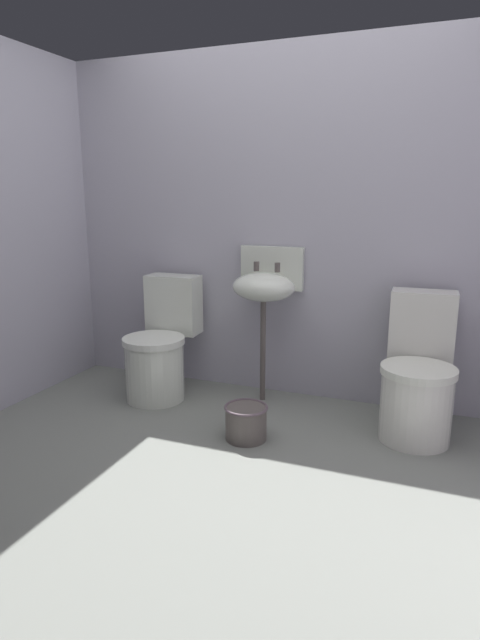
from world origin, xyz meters
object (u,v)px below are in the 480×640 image
Objects in this scene: toilet_left at (161,348)px; sink at (265,286)px; toilet_right at (418,379)px; bucket at (246,422)px.

sink is (0.66, 0.19, 0.43)m from toilet_left.
bucket is (-0.86, -0.42, -0.22)m from toilet_right.
toilet_right is (1.63, 0.00, 0.00)m from toilet_left.
toilet_left is 0.79× the size of sink.
toilet_left is at bearing -2.12° from toilet_right.
toilet_right is at bearing 25.93° from bucket.
bucket is at bearing -80.16° from sink.
toilet_left reaches higher than bucket.
sink is at bearing 99.84° from bucket.
sink is at bearing -13.16° from toilet_right.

